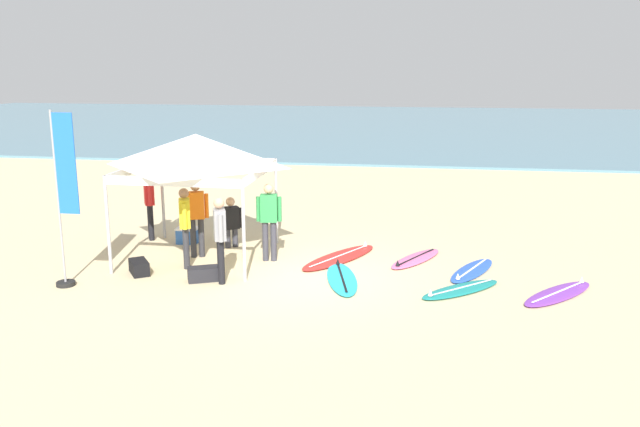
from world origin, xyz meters
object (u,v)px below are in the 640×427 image
object	(u,v)px
canopy_tent	(196,151)
gear_bag_by_pole	(203,274)
surfboard_pink	(416,259)
person_black	(231,220)
cooler_box	(188,235)
person_grey	(220,234)
gear_bag_near_tent	(139,267)
surfboard_blue	(472,270)
person_green	(269,217)
surfboard_purple	(558,293)
surfboard_cyan	(342,278)
surfboard_teal	(460,289)
person_orange	(196,214)
surfboard_red	(340,257)
banner_flag	(64,207)
person_red	(149,200)
person_yellow	(185,222)

from	to	relation	value
canopy_tent	gear_bag_by_pole	bearing A→B (deg)	-68.85
surfboard_pink	person_black	xyz separation A→B (m)	(-4.29, 0.37, 0.62)
canopy_tent	cooler_box	size ratio (longest dim) A/B	5.92
person_grey	gear_bag_near_tent	world-z (taller)	person_grey
surfboard_blue	person_green	size ratio (longest dim) A/B	1.15
surfboard_blue	cooler_box	xyz separation A→B (m)	(-6.61, 1.19, 0.16)
surfboard_purple	gear_bag_near_tent	distance (m)	8.28
surfboard_cyan	cooler_box	distance (m)	4.54
surfboard_pink	surfboard_teal	size ratio (longest dim) A/B	1.08
surfboard_pink	person_orange	xyz separation A→B (m)	(-4.81, -0.51, 0.95)
surfboard_red	surfboard_pink	size ratio (longest dim) A/B	1.31
surfboard_red	banner_flag	distance (m)	5.79
surfboard_blue	surfboard_cyan	xyz separation A→B (m)	(-2.60, -0.94, -0.00)
surfboard_teal	person_grey	xyz separation A→B (m)	(-4.64, -0.23, 0.95)
surfboard_purple	person_green	size ratio (longest dim) A/B	1.13
cooler_box	surfboard_teal	bearing A→B (deg)	-20.95
gear_bag_by_pole	surfboard_red	bearing A→B (deg)	37.65
person_green	cooler_box	world-z (taller)	person_green
surfboard_blue	person_green	bearing A→B (deg)	178.37
person_black	surfboard_purple	bearing A→B (deg)	-17.40
surfboard_teal	surfboard_pink	bearing A→B (deg)	115.20
person_orange	surfboard_purple	bearing A→B (deg)	-9.91
canopy_tent	surfboard_cyan	xyz separation A→B (m)	(3.32, -1.07, -2.35)
person_orange	gear_bag_near_tent	size ratio (longest dim) A/B	2.85
person_green	surfboard_pink	bearing A→B (deg)	9.56
surfboard_teal	person_green	world-z (taller)	person_green
person_red	person_yellow	size ratio (longest dim) A/B	1.00
person_green	gear_bag_near_tent	bearing A→B (deg)	-151.46
surfboard_cyan	surfboard_pink	size ratio (longest dim) A/B	1.15
surfboard_blue	cooler_box	size ratio (longest dim) A/B	3.93
surfboard_blue	person_black	size ratio (longest dim) A/B	1.64
person_red	surfboard_cyan	bearing A→B (deg)	-24.87
surfboard_cyan	gear_bag_by_pole	size ratio (longest dim) A/B	3.65
person_green	person_grey	bearing A→B (deg)	-110.87
person_red	surfboard_red	bearing A→B (deg)	-10.48
person_green	cooler_box	xyz separation A→B (m)	(-2.28, 1.07, -0.79)
surfboard_purple	banner_flag	bearing A→B (deg)	-174.05
canopy_tent	surfboard_purple	world-z (taller)	canopy_tent
person_red	person_orange	xyz separation A→B (m)	(1.63, -1.24, 0.00)
canopy_tent	person_red	world-z (taller)	canopy_tent
surfboard_pink	person_grey	size ratio (longest dim) A/B	1.11
surfboard_pink	cooler_box	bearing A→B (deg)	174.35
surfboard_blue	person_grey	distance (m)	5.23
surfboard_cyan	person_grey	size ratio (longest dim) A/B	1.28
person_orange	person_grey	size ratio (longest dim) A/B	1.00
person_red	gear_bag_near_tent	world-z (taller)	person_red
person_grey	person_yellow	bearing A→B (deg)	141.16
person_red	surfboard_teal	bearing A→B (deg)	-19.64
person_red	canopy_tent	bearing A→B (deg)	-36.45
surfboard_red	surfboard_teal	xyz separation A→B (m)	(2.55, -1.73, 0.00)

